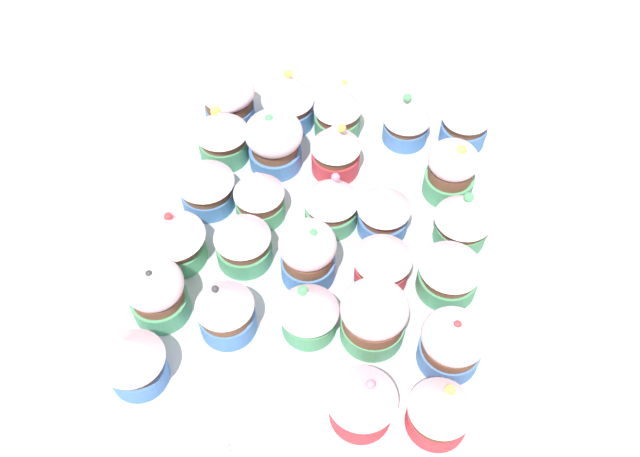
% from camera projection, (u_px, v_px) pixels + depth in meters
% --- Properties ---
extents(ground_plane, '(1.80, 1.80, 0.03)m').
position_uv_depth(ground_plane, '(320.00, 259.00, 0.75)').
color(ground_plane, beige).
extents(baking_tray, '(0.44, 0.37, 0.01)m').
position_uv_depth(baking_tray, '(320.00, 248.00, 0.74)').
color(baking_tray, silver).
rests_on(baking_tray, ground_plane).
extents(cupcake_0, '(0.06, 0.06, 0.07)m').
position_uv_depth(cupcake_0, '(441.00, 408.00, 0.59)').
color(cupcake_0, '#D1333D').
rests_on(cupcake_0, baking_tray).
extents(cupcake_1, '(0.06, 0.06, 0.06)m').
position_uv_depth(cupcake_1, '(452.00, 343.00, 0.63)').
color(cupcake_1, '#477AC6').
rests_on(cupcake_1, baking_tray).
extents(cupcake_2, '(0.06, 0.06, 0.08)m').
position_uv_depth(cupcake_2, '(451.00, 266.00, 0.67)').
color(cupcake_2, '#4C9E6B').
rests_on(cupcake_2, baking_tray).
extents(cupcake_3, '(0.06, 0.06, 0.08)m').
position_uv_depth(cupcake_3, '(464.00, 216.00, 0.71)').
color(cupcake_3, '#4C9E6B').
rests_on(cupcake_3, baking_tray).
extents(cupcake_4, '(0.06, 0.06, 0.07)m').
position_uv_depth(cupcake_4, '(451.00, 170.00, 0.75)').
color(cupcake_4, '#4C9E6B').
rests_on(cupcake_4, baking_tray).
extents(cupcake_5, '(0.06, 0.06, 0.08)m').
position_uv_depth(cupcake_5, '(466.00, 117.00, 0.79)').
color(cupcake_5, '#477AC6').
rests_on(cupcake_5, baking_tray).
extents(cupcake_6, '(0.06, 0.06, 0.07)m').
position_uv_depth(cupcake_6, '(362.00, 399.00, 0.59)').
color(cupcake_6, '#D1333D').
rests_on(cupcake_6, baking_tray).
extents(cupcake_7, '(0.06, 0.06, 0.07)m').
position_uv_depth(cupcake_7, '(374.00, 316.00, 0.64)').
color(cupcake_7, '#4C9E6B').
rests_on(cupcake_7, baking_tray).
extents(cupcake_8, '(0.06, 0.06, 0.07)m').
position_uv_depth(cupcake_8, '(383.00, 258.00, 0.68)').
color(cupcake_8, '#D1333D').
rests_on(cupcake_8, baking_tray).
extents(cupcake_9, '(0.06, 0.06, 0.07)m').
position_uv_depth(cupcake_9, '(384.00, 207.00, 0.71)').
color(cupcake_9, '#477AC6').
rests_on(cupcake_9, baking_tray).
extents(cupcake_10, '(0.06, 0.06, 0.07)m').
position_uv_depth(cupcake_10, '(407.00, 116.00, 0.79)').
color(cupcake_10, '#477AC6').
rests_on(cupcake_10, baking_tray).
extents(cupcake_11, '(0.06, 0.06, 0.07)m').
position_uv_depth(cupcake_11, '(309.00, 310.00, 0.65)').
color(cupcake_11, '#4C9E6B').
rests_on(cupcake_11, baking_tray).
extents(cupcake_12, '(0.06, 0.06, 0.08)m').
position_uv_depth(cupcake_12, '(308.00, 253.00, 0.68)').
color(cupcake_12, '#477AC6').
rests_on(cupcake_12, baking_tray).
extents(cupcake_13, '(0.06, 0.06, 0.07)m').
position_uv_depth(cupcake_13, '(331.00, 201.00, 0.72)').
color(cupcake_13, '#4C9E6B').
rests_on(cupcake_13, baking_tray).
extents(cupcake_14, '(0.06, 0.06, 0.08)m').
position_uv_depth(cupcake_14, '(338.00, 147.00, 0.76)').
color(cupcake_14, '#D1333D').
rests_on(cupcake_14, baking_tray).
extents(cupcake_15, '(0.06, 0.06, 0.08)m').
position_uv_depth(cupcake_15, '(338.00, 108.00, 0.80)').
color(cupcake_15, '#4C9E6B').
rests_on(cupcake_15, baking_tray).
extents(cupcake_16, '(0.06, 0.06, 0.07)m').
position_uv_depth(cupcake_16, '(225.00, 308.00, 0.65)').
color(cupcake_16, '#477AC6').
rests_on(cupcake_16, baking_tray).
extents(cupcake_17, '(0.06, 0.06, 0.07)m').
position_uv_depth(cupcake_17, '(242.00, 238.00, 0.69)').
color(cupcake_17, '#4C9E6B').
rests_on(cupcake_17, baking_tray).
extents(cupcake_18, '(0.05, 0.05, 0.07)m').
position_uv_depth(cupcake_18, '(259.00, 193.00, 0.73)').
color(cupcake_18, '#4C9E6B').
rests_on(cupcake_18, baking_tray).
extents(cupcake_19, '(0.06, 0.06, 0.08)m').
position_uv_depth(cupcake_19, '(274.00, 141.00, 0.77)').
color(cupcake_19, '#477AC6').
rests_on(cupcake_19, baking_tray).
extents(cupcake_20, '(0.06, 0.06, 0.08)m').
position_uv_depth(cupcake_20, '(288.00, 98.00, 0.81)').
color(cupcake_20, '#477AC6').
rests_on(cupcake_20, baking_tray).
extents(cupcake_21, '(0.06, 0.06, 0.07)m').
position_uv_depth(cupcake_21, '(132.00, 358.00, 0.61)').
color(cupcake_21, '#477AC6').
rests_on(cupcake_21, baking_tray).
extents(cupcake_22, '(0.06, 0.06, 0.07)m').
position_uv_depth(cupcake_22, '(156.00, 292.00, 0.66)').
color(cupcake_22, '#4C9E6B').
rests_on(cupcake_22, baking_tray).
extents(cupcake_23, '(0.06, 0.06, 0.07)m').
position_uv_depth(cupcake_23, '(174.00, 237.00, 0.69)').
color(cupcake_23, '#4C9E6B').
rests_on(cupcake_23, baking_tray).
extents(cupcake_24, '(0.06, 0.06, 0.07)m').
position_uv_depth(cupcake_24, '(205.00, 182.00, 0.74)').
color(cupcake_24, '#477AC6').
rests_on(cupcake_24, baking_tray).
extents(cupcake_25, '(0.06, 0.06, 0.07)m').
position_uv_depth(cupcake_25, '(222.00, 134.00, 0.78)').
color(cupcake_25, '#4C9E6B').
rests_on(cupcake_25, baking_tray).
extents(cupcake_26, '(0.06, 0.06, 0.07)m').
position_uv_depth(cupcake_26, '(228.00, 98.00, 0.81)').
color(cupcake_26, '#477AC6').
rests_on(cupcake_26, baking_tray).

